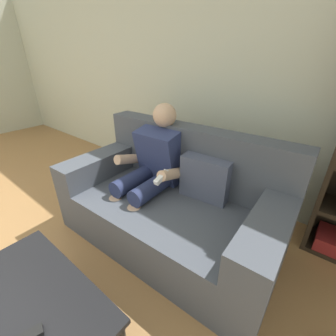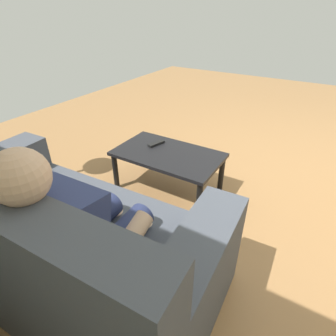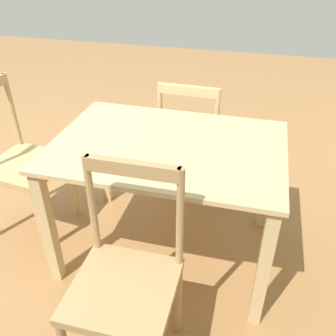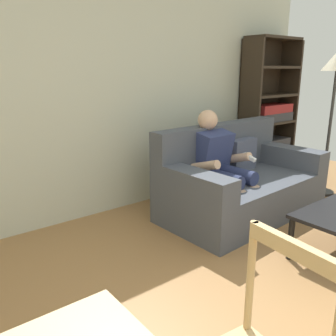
{
  "view_description": "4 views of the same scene",
  "coord_description": "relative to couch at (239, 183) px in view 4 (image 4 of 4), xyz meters",
  "views": [
    {
      "loc": [
        2.31,
        0.79,
        1.5
      ],
      "look_at": [
        1.32,
        2.0,
        0.71
      ],
      "focal_mm": 24.14,
      "sensor_mm": 36.0,
      "label": 1
    },
    {
      "loc": [
        0.2,
        2.7,
        1.53
      ],
      "look_at": [
        1.31,
        0.88,
        0.24
      ],
      "focal_mm": 28.87,
      "sensor_mm": 36.0,
      "label": 2
    },
    {
      "loc": [
        -2.08,
        1.91,
        1.69
      ],
      "look_at": [
        -1.65,
        0.27,
        0.6
      ],
      "focal_mm": 39.51,
      "sensor_mm": 36.0,
      "label": 3
    },
    {
      "loc": [
        -1.57,
        -0.34,
        1.54
      ],
      "look_at": [
        -0.17,
        1.44,
        0.9
      ],
      "focal_mm": 37.88,
      "sensor_mm": 36.0,
      "label": 4
    }
  ],
  "objects": [
    {
      "name": "couch",
      "position": [
        0.0,
        0.0,
        0.0
      ],
      "size": [
        1.87,
        1.03,
        0.95
      ],
      "color": "#474C56",
      "rests_on": "ground_plane"
    },
    {
      "name": "floor_lamp",
      "position": [
        1.31,
        -0.28,
        1.14
      ],
      "size": [
        0.36,
        0.36,
        1.75
      ],
      "color": "black",
      "rests_on": "ground_plane"
    },
    {
      "name": "person_lounging",
      "position": [
        -0.27,
        0.02,
        0.24
      ],
      "size": [
        0.6,
        0.86,
        1.13
      ],
      "color": "navy",
      "rests_on": "ground_plane"
    },
    {
      "name": "wall_back",
      "position": [
        -1.32,
        0.97,
        0.93
      ],
      "size": [
        6.71,
        0.12,
        2.54
      ],
      "primitive_type": "cube",
      "color": "beige",
      "rests_on": "ground_plane"
    },
    {
      "name": "bookshelf",
      "position": [
        1.43,
        0.73,
        0.49
      ],
      "size": [
        0.92,
        0.36,
        1.96
      ],
      "color": "#2D2319",
      "rests_on": "ground_plane"
    }
  ]
}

